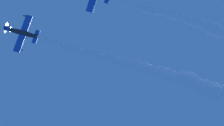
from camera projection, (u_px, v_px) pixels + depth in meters
name	position (u px, v px, depth m)	size (l,w,h in m)	color
airplane_lead	(21.00, 32.00, 80.39)	(8.66, 8.47, 4.30)	#232328
smoke_trail_lead	(178.00, 78.00, 80.75)	(4.97, 51.07, 4.86)	white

